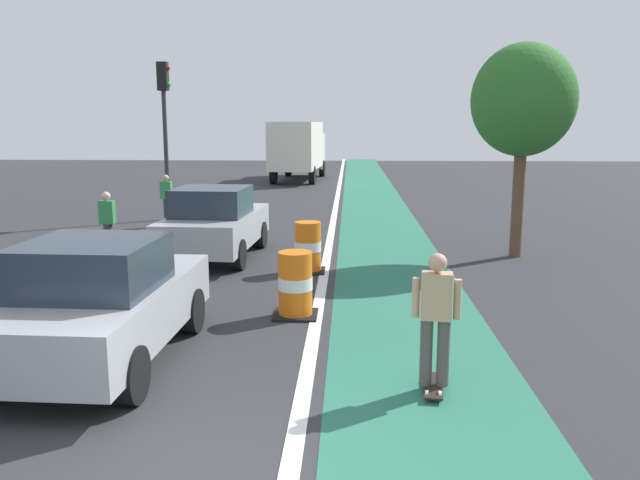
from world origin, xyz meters
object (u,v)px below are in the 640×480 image
object	(u,v)px
parked_sedan_nearest	(101,303)
pedestrian_crossing	(166,199)
traffic_barrel_mid	(308,248)
skateboarder_on_lane	(436,318)
traffic_light_corner	(165,113)
street_tree_sidewalk	(523,101)
traffic_barrel_front	(295,285)
parked_sedan_second	(215,223)
delivery_truck_down_block	(299,147)
pedestrian_waiting	(108,224)

from	to	relation	value
parked_sedan_nearest	pedestrian_crossing	world-z (taller)	parked_sedan_nearest
traffic_barrel_mid	skateboarder_on_lane	bearing A→B (deg)	-72.75
traffic_light_corner	street_tree_sidewalk	xyz separation A→B (m)	(10.03, -5.55, 0.17)
traffic_barrel_front	street_tree_sidewalk	bearing A→B (deg)	46.06
pedestrian_crossing	street_tree_sidewalk	size ratio (longest dim) A/B	0.32
parked_sedan_second	delivery_truck_down_block	size ratio (longest dim) A/B	0.54
delivery_truck_down_block	pedestrian_waiting	distance (m)	21.54
parked_sedan_second	traffic_barrel_front	world-z (taller)	parked_sedan_second
parked_sedan_second	street_tree_sidewalk	xyz separation A→B (m)	(7.20, 0.48, 2.83)
traffic_light_corner	pedestrian_waiting	distance (m)	6.93
traffic_barrel_mid	pedestrian_waiting	world-z (taller)	pedestrian_waiting
traffic_barrel_mid	delivery_truck_down_block	size ratio (longest dim) A/B	0.14
street_tree_sidewalk	skateboarder_on_lane	bearing A→B (deg)	-110.35
pedestrian_crossing	street_tree_sidewalk	distance (m)	10.88
parked_sedan_second	traffic_barrel_front	bearing A→B (deg)	-63.29
skateboarder_on_lane	traffic_barrel_front	xyz separation A→B (m)	(-1.91, 2.94, -0.38)
traffic_light_corner	delivery_truck_down_block	bearing A→B (deg)	78.05
traffic_barrel_front	traffic_light_corner	xyz separation A→B (m)	(-5.14, 10.62, 2.97)
traffic_light_corner	pedestrian_waiting	size ratio (longest dim) A/B	3.17
traffic_barrel_front	traffic_barrel_mid	bearing A→B (deg)	90.05
traffic_light_corner	street_tree_sidewalk	world-z (taller)	traffic_light_corner
parked_sedan_nearest	parked_sedan_second	bearing A→B (deg)	89.28
skateboarder_on_lane	parked_sedan_second	world-z (taller)	parked_sedan_second
parked_sedan_nearest	traffic_barrel_mid	xyz separation A→B (m)	(2.39, 5.44, -0.30)
parked_sedan_second	pedestrian_crossing	size ratio (longest dim) A/B	2.60
parked_sedan_nearest	pedestrian_waiting	xyz separation A→B (m)	(-2.35, 6.44, 0.03)
delivery_truck_down_block	pedestrian_crossing	world-z (taller)	delivery_truck_down_block
skateboarder_on_lane	street_tree_sidewalk	xyz separation A→B (m)	(2.97, 8.02, 2.76)
parked_sedan_second	traffic_light_corner	bearing A→B (deg)	115.12
pedestrian_crossing	traffic_barrel_front	bearing A→B (deg)	-62.52
skateboarder_on_lane	pedestrian_waiting	size ratio (longest dim) A/B	1.05
skateboarder_on_lane	delivery_truck_down_block	world-z (taller)	delivery_truck_down_block
traffic_light_corner	pedestrian_waiting	bearing A→B (deg)	-86.51
pedestrian_waiting	parked_sedan_second	bearing A→B (deg)	8.61
skateboarder_on_lane	parked_sedan_second	xyz separation A→B (m)	(-4.23, 7.54, -0.08)
parked_sedan_second	delivery_truck_down_block	xyz separation A→B (m)	(0.34, 20.97, 1.01)
parked_sedan_nearest	traffic_light_corner	size ratio (longest dim) A/B	0.81
parked_sedan_nearest	delivery_truck_down_block	size ratio (longest dim) A/B	0.54
traffic_barrel_front	delivery_truck_down_block	bearing A→B (deg)	94.42
traffic_light_corner	pedestrian_crossing	distance (m)	3.02
traffic_barrel_mid	street_tree_sidewalk	distance (m)	6.09
skateboarder_on_lane	traffic_barrel_front	distance (m)	3.53
skateboarder_on_lane	parked_sedan_nearest	bearing A→B (deg)	170.36
delivery_truck_down_block	parked_sedan_second	bearing A→B (deg)	-90.92
traffic_light_corner	street_tree_sidewalk	size ratio (longest dim) A/B	1.02
parked_sedan_nearest	pedestrian_crossing	xyz separation A→B (m)	(-2.39, 11.41, 0.03)
pedestrian_waiting	street_tree_sidewalk	bearing A→B (deg)	5.03
skateboarder_on_lane	delivery_truck_down_block	bearing A→B (deg)	97.77
pedestrian_crossing	pedestrian_waiting	distance (m)	4.97
delivery_truck_down_block	street_tree_sidewalk	size ratio (longest dim) A/B	1.54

